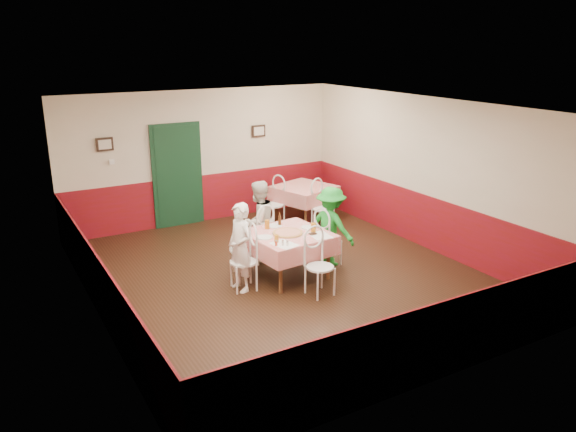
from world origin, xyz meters
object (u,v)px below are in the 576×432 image
chair_left (243,262)px  glass_b (313,228)px  second_table (304,203)px  chair_near (320,267)px  main_table (288,255)px  diner_far (258,221)px  glass_a (276,239)px  diner_left (240,247)px  wallet (313,234)px  glass_c (267,224)px  beer_bottle (280,220)px  chair_second_b (323,209)px  chair_second_a (273,205)px  pizza (288,233)px  diner_right (331,227)px  chair_right (328,241)px  chair_far (260,237)px

chair_left → glass_b: glass_b is taller
second_table → chair_near: size_ratio=1.24×
main_table → diner_far: bearing=95.3°
glass_a → diner_left: 0.57m
wallet → chair_near: bearing=-116.9°
glass_c → diner_left: 0.85m
beer_bottle → chair_second_b: bearing=37.1°
diner_left → diner_far: 1.27m
chair_second_a → diner_left: 3.23m
chair_second_b → glass_c: size_ratio=6.06×
pizza → glass_a: bearing=-142.7°
main_table → glass_b: size_ratio=7.91×
chair_second_a → wallet: chair_second_a is taller
chair_left → pizza: size_ratio=1.85×
main_table → diner_far: 0.96m
main_table → diner_right: (0.90, 0.08, 0.32)m
second_table → beer_bottle: size_ratio=5.45×
pizza → glass_a: (-0.36, -0.27, 0.05)m
second_table → wallet: 3.14m
chair_left → beer_bottle: size_ratio=4.38×
diner_far → glass_c: bearing=60.2°
diner_right → glass_a: bearing=86.3°
chair_right → glass_b: glass_b is taller
chair_right → diner_right: diner_right is taller
chair_left → glass_a: 0.64m
main_table → glass_b: glass_b is taller
main_table → chair_left: 0.85m
chair_second_b → diner_far: size_ratio=0.62×
main_table → glass_a: (-0.38, -0.30, 0.45)m
beer_bottle → wallet: bearing=-70.0°
second_table → diner_right: 2.58m
chair_second_b → beer_bottle: 2.22m
chair_left → chair_right: same height
chair_left → chair_far: size_ratio=1.00×
chair_left → chair_second_a: 3.18m
chair_left → glass_b: size_ratio=5.84×
diner_right → glass_c: bearing=55.3°
chair_right → chair_near: same height
chair_second_b → wallet: size_ratio=8.18×
second_table → beer_bottle: bearing=-130.1°
wallet → diner_left: diner_left is taller
glass_a → glass_c: 0.69m
glass_b → beer_bottle: 0.65m
glass_a → glass_b: bearing=9.6°
second_table → glass_a: 3.55m
chair_left → diner_right: bearing=104.0°
main_table → chair_second_b: size_ratio=1.36×
main_table → pizza: (-0.02, -0.02, 0.40)m
chair_right → chair_second_a: size_ratio=1.00×
pizza → wallet: size_ratio=4.42×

